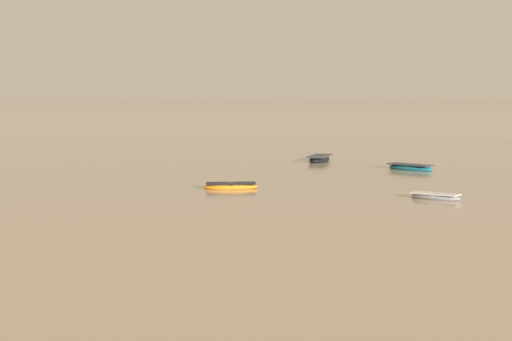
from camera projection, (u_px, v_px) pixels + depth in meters
rowboat_moored_2 at (231, 186)px, 51.69m from camera, size 3.43×1.81×0.51m
rowboat_moored_3 at (435, 197)px, 46.88m from camera, size 2.54×2.86×0.45m
rowboat_moored_4 at (319, 159)px, 71.03m from camera, size 3.59×4.42×0.68m
rowboat_moored_8 at (410, 168)px, 63.56m from camera, size 2.91×3.94×0.60m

